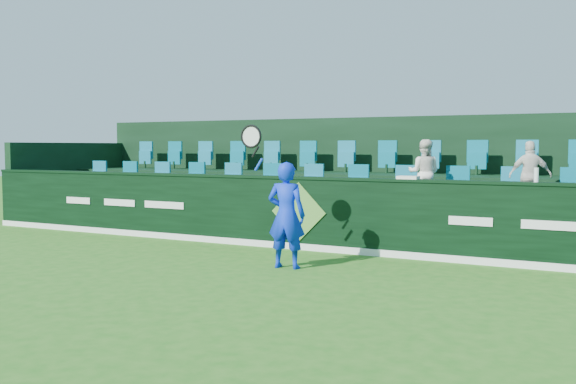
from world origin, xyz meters
The scene contains 12 objects.
ground centered at (0.00, 0.00, 0.00)m, with size 60.00×60.00×0.00m, color #256B19.
sponsor_hoarding centered at (0.00, 4.00, 0.67)m, with size 16.00×0.25×1.35m.
stand_tier_front centered at (0.00, 5.10, 0.40)m, with size 16.00×2.00×0.80m, color black.
stand_tier_back centered at (0.00, 7.00, 0.65)m, with size 16.00×1.80×1.30m, color black.
stand_rear centered at (0.00, 7.44, 1.22)m, with size 16.00×4.10×2.60m.
seat_row_front centered at (0.00, 5.50, 1.10)m, with size 13.50×0.50×0.60m, color #14718C.
seat_row_back centered at (0.00, 7.30, 1.60)m, with size 13.50×0.50×0.60m, color #14718C.
tennis_player centered at (0.61, 2.23, 0.85)m, with size 1.16×0.47×2.32m.
spectator_left centered at (1.99, 5.12, 1.42)m, with size 0.60×0.47×1.23m, color white.
spectator_middle centered at (3.84, 5.12, 1.40)m, with size 0.70×0.29×1.20m, color white.
towel centered at (2.02, 4.00, 1.38)m, with size 0.35×0.23×0.05m, color silver.
drinks_bottle centered at (4.07, 4.00, 1.46)m, with size 0.07×0.07×0.23m, color white.
Camera 1 is at (5.23, -6.58, 1.90)m, focal length 40.00 mm.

